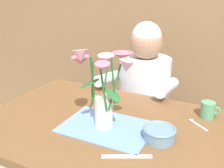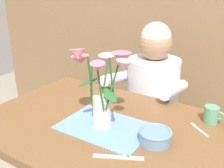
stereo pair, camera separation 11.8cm
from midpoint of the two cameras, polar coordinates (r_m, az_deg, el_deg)
dining_table at (r=1.27m, az=-3.79°, el=-12.57°), size 1.20×0.80×0.74m
seated_person at (r=1.81m, az=5.00°, el=-4.75°), size 0.45×0.47×1.14m
striped_placemat at (r=1.19m, az=-4.04°, el=-9.48°), size 0.40×0.28×0.00m
flower_vase at (r=1.11m, az=-4.92°, el=-0.07°), size 0.30×0.27×0.37m
ceramic_bowl at (r=1.09m, az=7.26°, el=-10.80°), size 0.14×0.14×0.06m
dinner_knife at (r=1.00m, az=-0.23°, el=-15.74°), size 0.18×0.10×0.00m
ceramic_mug at (r=1.31m, az=17.95°, el=-5.49°), size 0.09×0.07×0.08m
spoon_0 at (r=1.26m, az=15.22°, el=-8.29°), size 0.10×0.09×0.01m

